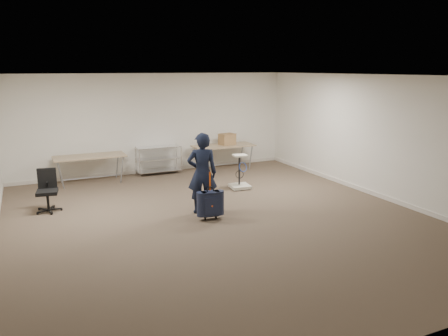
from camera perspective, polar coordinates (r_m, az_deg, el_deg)
name	(u,v)px	position (r m, az deg, el deg)	size (l,w,h in m)	color
ground	(219,219)	(8.74, -0.67, -6.72)	(9.00, 9.00, 0.00)	#4B3C2D
room_shell	(194,198)	(9.94, -3.91, -3.99)	(8.00, 9.00, 9.00)	silver
folding_table_left	(90,158)	(11.78, -17.14, 1.30)	(1.80, 0.75, 0.73)	#9E8461
folding_table_right	(223,147)	(12.81, -0.07, 2.77)	(1.80, 0.75, 0.73)	#9E8461
wire_shelf	(159,159)	(12.44, -8.54, 1.21)	(1.22, 0.47, 0.80)	silver
person	(202,173)	(8.92, -2.87, -0.69)	(0.61, 0.40, 1.68)	black
suitcase	(210,204)	(8.63, -1.79, -4.66)	(0.37, 0.24, 0.97)	black
office_chair	(48,199)	(9.87, -22.01, -3.73)	(0.54, 0.54, 0.89)	black
equipment_cart	(240,180)	(10.86, 2.10, -1.54)	(0.51, 0.51, 0.86)	beige
cardboard_box	(227,139)	(12.88, 0.41, 3.79)	(0.43, 0.32, 0.32)	#A2814B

